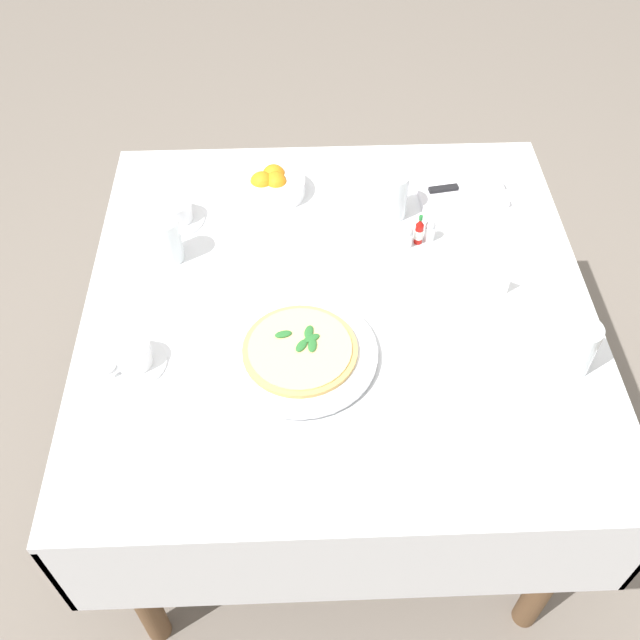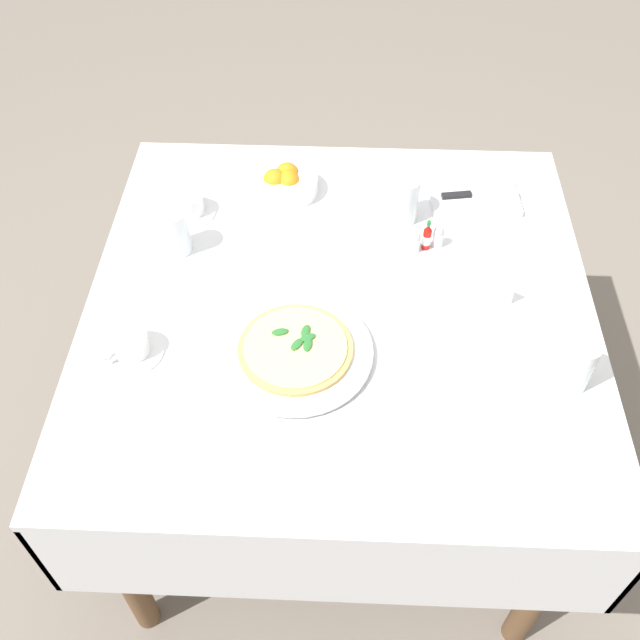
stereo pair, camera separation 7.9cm
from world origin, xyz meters
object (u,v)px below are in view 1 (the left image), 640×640
at_px(water_glass_left_edge, 167,242).
at_px(napkin_folded, 461,191).
at_px(water_glass_center_back, 393,198).
at_px(pizza, 300,349).
at_px(pizza_plate, 300,353).
at_px(salt_shaker, 430,231).
at_px(pepper_shaker, 407,238).
at_px(menu_card, 490,277).
at_px(water_glass_right_edge, 577,350).
at_px(dinner_knife, 462,186).
at_px(coffee_cup_far_right, 176,212).
at_px(coffee_cup_near_left, 133,356).
at_px(hot_sauce_bottle, 419,232).
at_px(citrus_bowl, 274,184).

distance_m(water_glass_left_edge, napkin_folded, 0.75).
distance_m(water_glass_left_edge, water_glass_center_back, 0.55).
bearing_deg(pizza, pizza_plate, -112.08).
relative_size(pizza_plate, salt_shaker, 5.73).
height_order(pepper_shaker, menu_card, menu_card).
bearing_deg(pepper_shaker, water_glass_right_edge, -51.52).
xyz_separation_m(pizza, menu_card, (0.43, 0.19, 0.01)).
relative_size(dinner_knife, menu_card, 2.48).
height_order(napkin_folded, salt_shaker, salt_shaker).
bearing_deg(salt_shaker, pizza, -132.35).
bearing_deg(coffee_cup_far_right, water_glass_right_edge, -29.61).
xyz_separation_m(coffee_cup_near_left, coffee_cup_far_right, (0.05, 0.44, -0.00)).
bearing_deg(hot_sauce_bottle, water_glass_right_edge, -54.98).
bearing_deg(menu_card, dinner_knife, -57.43).
xyz_separation_m(pizza_plate, pizza, (0.00, 0.00, 0.01)).
height_order(pizza, coffee_cup_far_right, coffee_cup_far_right).
distance_m(pizza_plate, coffee_cup_near_left, 0.34).
relative_size(pizza, coffee_cup_far_right, 1.83).
bearing_deg(menu_card, salt_shaker, -23.39).
height_order(water_glass_left_edge, hot_sauce_bottle, water_glass_left_edge).
xyz_separation_m(water_glass_left_edge, citrus_bowl, (0.24, 0.23, -0.02)).
bearing_deg(pizza_plate, citrus_bowl, 96.02).
xyz_separation_m(pizza, napkin_folded, (0.42, 0.51, -0.01)).
distance_m(pizza_plate, water_glass_center_back, 0.50).
bearing_deg(menu_card, water_glass_center_back, -21.36).
relative_size(salt_shaker, menu_card, 0.71).
height_order(coffee_cup_far_right, water_glass_right_edge, water_glass_right_edge).
relative_size(hot_sauce_bottle, pepper_shaker, 1.48).
bearing_deg(salt_shaker, coffee_cup_far_right, 171.52).
height_order(water_glass_left_edge, citrus_bowl, water_glass_left_edge).
relative_size(water_glass_left_edge, water_glass_right_edge, 0.95).
bearing_deg(water_glass_left_edge, menu_card, -9.33).
relative_size(coffee_cup_near_left, salt_shaker, 2.31).
relative_size(water_glass_center_back, water_glass_right_edge, 0.99).
height_order(dinner_knife, hot_sauce_bottle, hot_sauce_bottle).
height_order(water_glass_right_edge, salt_shaker, water_glass_right_edge).
bearing_deg(coffee_cup_far_right, water_glass_center_back, 0.27).
relative_size(pizza_plate, pizza, 1.35).
bearing_deg(dinner_knife, water_glass_right_edge, -85.66).
height_order(hot_sauce_bottle, salt_shaker, hot_sauce_bottle).
distance_m(water_glass_center_back, dinner_knife, 0.20).
bearing_deg(pizza_plate, salt_shaker, 47.67).
xyz_separation_m(coffee_cup_far_right, citrus_bowl, (0.24, 0.10, 0.00)).
xyz_separation_m(coffee_cup_near_left, salt_shaker, (0.66, 0.35, -0.00)).
xyz_separation_m(coffee_cup_far_right, salt_shaker, (0.61, -0.09, -0.00)).
height_order(coffee_cup_far_right, citrus_bowl, citrus_bowl).
bearing_deg(napkin_folded, pizza_plate, -132.80).
bearing_deg(citrus_bowl, hot_sauce_bottle, -29.78).
relative_size(coffee_cup_near_left, pepper_shaker, 2.31).
relative_size(pizza_plate, napkin_folded, 1.42).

